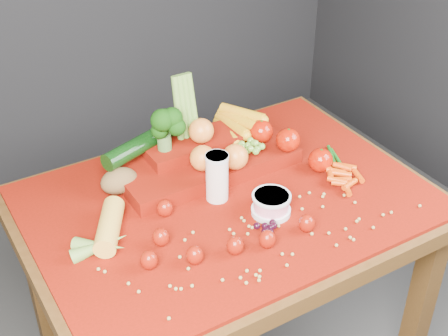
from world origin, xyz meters
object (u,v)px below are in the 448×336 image
yogurt_bowl (271,203)px  produce_mound (210,150)px  milk_glass (217,176)px  table (228,229)px

yogurt_bowl → produce_mound: bearing=96.5°
milk_glass → produce_mound: bearing=67.8°
milk_glass → yogurt_bowl: bearing=-55.5°
milk_glass → produce_mound: (0.06, 0.14, -0.02)m
table → milk_glass: 0.18m
table → milk_glass: (-0.02, 0.02, 0.18)m
table → produce_mound: bearing=77.9°
table → yogurt_bowl: 0.19m
milk_glass → produce_mound: size_ratio=0.23×
milk_glass → yogurt_bowl: (0.09, -0.13, -0.04)m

